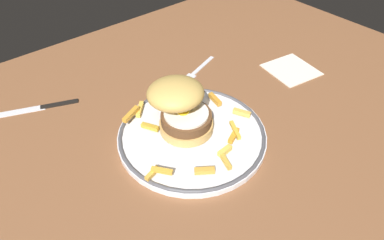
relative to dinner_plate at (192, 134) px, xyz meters
The scene contains 7 objects.
ground_plane 4.13cm from the dinner_plate, 140.48° to the right, with size 146.92×109.51×4.00cm, color brown.
dinner_plate is the anchor object (origin of this frame).
burger 6.63cm from the dinner_plate, 106.60° to the left, with size 13.43×14.20×10.65cm.
fries_pile 1.63cm from the dinner_plate, 106.62° to the left, with size 26.14×25.51×2.87cm.
fork 23.64cm from the dinner_plate, 46.70° to the left, with size 14.15×5.62×0.36cm.
knife 34.02cm from the dinner_plate, 124.27° to the left, with size 17.18×8.36×0.70cm.
napkin 34.66cm from the dinner_plate, ahead, with size 11.23×11.36×0.40cm, color silver.
Camera 1 is at (-28.00, -34.04, 47.12)cm, focal length 31.24 mm.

